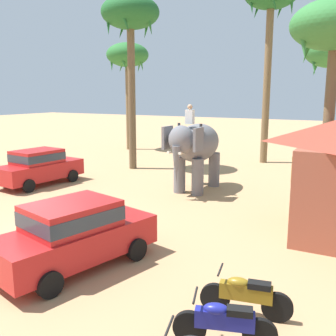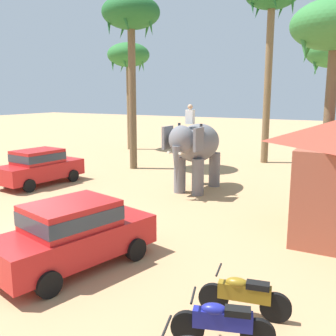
% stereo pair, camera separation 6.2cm
% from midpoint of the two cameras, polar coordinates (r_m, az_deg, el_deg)
% --- Properties ---
extents(ground_plane, '(120.00, 120.00, 0.00)m').
position_cam_midpoint_polar(ground_plane, '(11.53, -19.99, -11.68)').
color(ground_plane, tan).
extents(car_sedan_foreground, '(2.61, 4.38, 1.70)m').
position_cam_midpoint_polar(car_sedan_foreground, '(9.95, -13.92, -9.25)').
color(car_sedan_foreground, red).
rests_on(car_sedan_foreground, ground).
extents(car_parked_far_side, '(2.18, 4.25, 1.70)m').
position_cam_midpoint_polar(car_parked_far_side, '(19.36, -18.76, 0.33)').
color(car_parked_far_side, red).
rests_on(car_parked_far_side, ground).
extents(elephant_with_mahout, '(1.61, 3.86, 3.88)m').
position_cam_midpoint_polar(elephant_with_mahout, '(17.11, 4.00, 3.15)').
color(elephant_with_mahout, slate).
rests_on(elephant_with_mahout, ground).
extents(motorcycle_second_in_row, '(1.74, 0.75, 0.94)m').
position_cam_midpoint_polar(motorcycle_second_in_row, '(7.13, 8.11, -21.79)').
color(motorcycle_second_in_row, black).
rests_on(motorcycle_second_in_row, ground).
extents(motorcycle_mid_row, '(1.78, 0.61, 0.94)m').
position_cam_midpoint_polar(motorcycle_mid_row, '(8.00, 11.24, -18.01)').
color(motorcycle_mid_row, black).
rests_on(motorcycle_mid_row, ground).
extents(palm_tree_behind_elephant, '(3.20, 3.20, 11.05)m').
position_cam_midpoint_polar(palm_tree_behind_elephant, '(25.47, 15.00, 22.76)').
color(palm_tree_behind_elephant, brown).
rests_on(palm_tree_behind_elephant, ground).
extents(palm_tree_near_hut, '(3.20, 3.20, 8.13)m').
position_cam_midpoint_polar(palm_tree_near_hut, '(30.37, -6.10, 15.98)').
color(palm_tree_near_hut, brown).
rests_on(palm_tree_near_hut, ground).
extents(palm_tree_left_of_road, '(3.20, 3.20, 7.46)m').
position_cam_midpoint_polar(palm_tree_left_of_road, '(23.11, 23.54, 15.20)').
color(palm_tree_left_of_road, brown).
rests_on(palm_tree_left_of_road, ground).
extents(palm_tree_far_back, '(3.20, 3.20, 7.61)m').
position_cam_midpoint_polar(palm_tree_far_back, '(15.54, 23.59, 18.24)').
color(palm_tree_far_back, brown).
rests_on(palm_tree_far_back, ground).
extents(palm_tree_leaning_seaward, '(3.20, 3.20, 9.59)m').
position_cam_midpoint_polar(palm_tree_leaning_seaward, '(22.59, -5.71, 21.22)').
color(palm_tree_leaning_seaward, brown).
rests_on(palm_tree_leaning_seaward, ground).
extents(signboard_yellow, '(1.00, 0.10, 2.40)m').
position_cam_midpoint_polar(signboard_yellow, '(13.22, 19.89, -1.14)').
color(signboard_yellow, '#4C4C51').
rests_on(signboard_yellow, ground).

